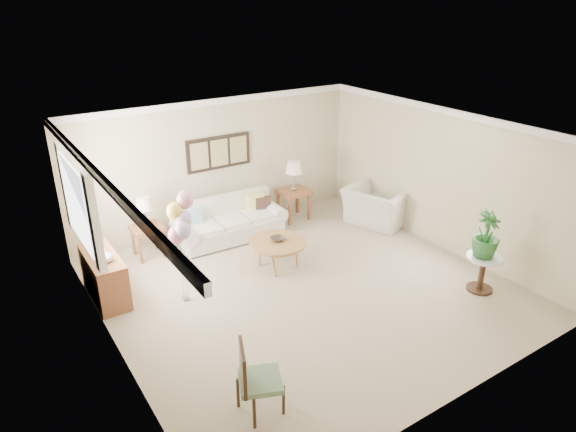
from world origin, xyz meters
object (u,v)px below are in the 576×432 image
object	(u,v)px
accent_chair	(254,378)
balloon_cluster	(180,220)
coffee_table	(278,243)
armchair	(377,206)
sofa	(229,223)

from	to	relation	value
accent_chair	balloon_cluster	bearing A→B (deg)	83.70
coffee_table	armchair	bearing A→B (deg)	9.48
armchair	accent_chair	world-z (taller)	accent_chair
sofa	armchair	world-z (taller)	sofa
accent_chair	balloon_cluster	world-z (taller)	balloon_cluster
balloon_cluster	coffee_table	bearing A→B (deg)	3.59
accent_chair	balloon_cluster	size ratio (longest dim) A/B	0.55
sofa	accent_chair	distance (m)	4.62
coffee_table	balloon_cluster	size ratio (longest dim) A/B	0.56
armchair	accent_chair	distance (m)	5.70
sofa	accent_chair	size ratio (longest dim) A/B	2.29
armchair	balloon_cluster	distance (m)	4.58
coffee_table	armchair	xyz separation A→B (m)	(2.69, 0.45, -0.07)
sofa	accent_chair	xyz separation A→B (m)	(-1.86, -4.22, 0.18)
sofa	coffee_table	bearing A→B (deg)	-83.35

